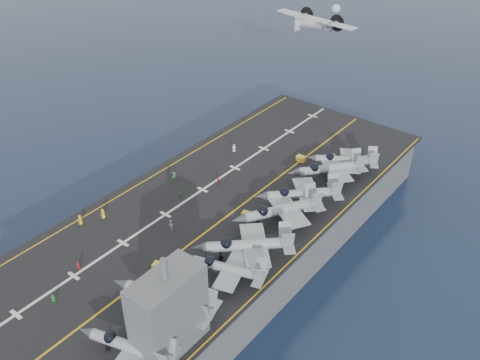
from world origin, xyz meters
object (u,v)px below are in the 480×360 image
Objects in this scene: tow_cart_a at (160,267)px; fighter_jet_0 at (131,346)px; transport_plane at (315,25)px; island_superstructure at (168,304)px.

fighter_jet_0 is at bearing -56.58° from tow_cart_a.
fighter_jet_0 is 90.22m from transport_plane.
island_superstructure is at bearing -38.60° from tow_cart_a.
transport_plane reaches higher than fighter_jet_0.
tow_cart_a is at bearing 123.42° from fighter_jet_0.
island_superstructure reaches higher than tow_cart_a.
transport_plane reaches higher than island_superstructure.
transport_plane is (-25.87, 84.95, 15.92)m from fighter_jet_0.
fighter_jet_0 reaches higher than tow_cart_a.
tow_cart_a is (-9.27, 14.05, -1.82)m from fighter_jet_0.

